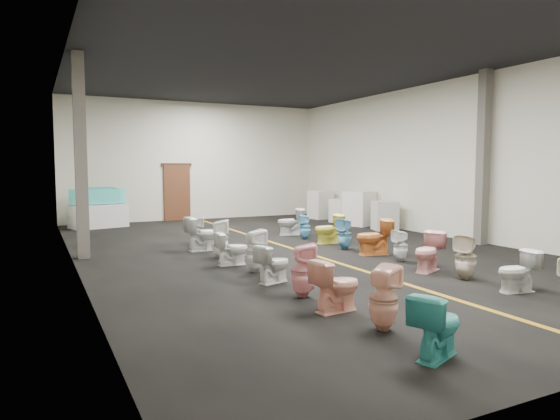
{
  "coord_description": "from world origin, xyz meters",
  "views": [
    {
      "loc": [
        -5.72,
        -10.76,
        2.01
      ],
      "look_at": [
        0.13,
        1.0,
        0.89
      ],
      "focal_mm": 32.0,
      "sensor_mm": 36.0,
      "label": 1
    }
  ],
  "objects_px": {
    "toilet_left_1": "(384,298)",
    "toilet_right_7": "(329,229)",
    "toilet_right_8": "(305,227)",
    "toilet_left_3": "(303,270)",
    "toilet_left_2": "(336,285)",
    "toilet_right_6": "(345,234)",
    "appliance_crate_d": "(320,205)",
    "toilet_right_3": "(429,252)",
    "toilet_left_4": "(273,263)",
    "appliance_crate_a": "(385,216)",
    "appliance_crate_b": "(359,208)",
    "appliance_crate_c": "(343,211)",
    "toilet_left_5": "(255,251)",
    "toilet_right_1": "(518,271)",
    "toilet_left_6": "(232,249)",
    "toilet_right_4": "(401,246)",
    "toilet_left_0": "(437,325)",
    "toilet_left_7": "(220,239)",
    "toilet_right_9": "(290,222)",
    "display_table": "(98,216)",
    "toilet_left_8": "(203,234)",
    "bathtub": "(98,196)",
    "toilet_right_2": "(466,257)",
    "toilet_left_9": "(197,231)"
  },
  "relations": [
    {
      "from": "toilet_left_1",
      "to": "toilet_left_6",
      "type": "bearing_deg",
      "value": -21.71
    },
    {
      "from": "toilet_left_3",
      "to": "toilet_left_5",
      "type": "xyz_separation_m",
      "value": [
        0.07,
        2.02,
        -0.01
      ]
    },
    {
      "from": "toilet_left_1",
      "to": "toilet_right_4",
      "type": "height_order",
      "value": "toilet_left_1"
    },
    {
      "from": "bathtub",
      "to": "appliance_crate_b",
      "type": "distance_m",
      "value": 8.86
    },
    {
      "from": "appliance_crate_b",
      "to": "appliance_crate_d",
      "type": "relative_size",
      "value": 1.09
    },
    {
      "from": "display_table",
      "to": "toilet_left_8",
      "type": "distance_m",
      "value": 6.27
    },
    {
      "from": "appliance_crate_a",
      "to": "toilet_right_3",
      "type": "distance_m",
      "value": 6.44
    },
    {
      "from": "toilet_right_3",
      "to": "toilet_right_8",
      "type": "bearing_deg",
      "value": 157.18
    },
    {
      "from": "bathtub",
      "to": "toilet_left_1",
      "type": "bearing_deg",
      "value": -93.77
    },
    {
      "from": "toilet_left_4",
      "to": "toilet_left_8",
      "type": "xyz_separation_m",
      "value": [
        -0.08,
        3.79,
        0.08
      ]
    },
    {
      "from": "appliance_crate_d",
      "to": "toilet_left_0",
      "type": "bearing_deg",
      "value": -116.16
    },
    {
      "from": "appliance_crate_d",
      "to": "toilet_right_2",
      "type": "relative_size",
      "value": 1.32
    },
    {
      "from": "display_table",
      "to": "toilet_right_9",
      "type": "height_order",
      "value": "toilet_right_9"
    },
    {
      "from": "appliance_crate_b",
      "to": "appliance_crate_c",
      "type": "relative_size",
      "value": 1.38
    },
    {
      "from": "toilet_left_3",
      "to": "appliance_crate_a",
      "type": "bearing_deg",
      "value": -26.82
    },
    {
      "from": "toilet_right_9",
      "to": "toilet_left_0",
      "type": "bearing_deg",
      "value": -6.83
    },
    {
      "from": "toilet_left_3",
      "to": "toilet_right_3",
      "type": "relative_size",
      "value": 1.09
    },
    {
      "from": "toilet_right_3",
      "to": "toilet_right_7",
      "type": "relative_size",
      "value": 0.99
    },
    {
      "from": "toilet_right_7",
      "to": "toilet_left_4",
      "type": "bearing_deg",
      "value": -37.21
    },
    {
      "from": "toilet_left_2",
      "to": "appliance_crate_a",
      "type": "bearing_deg",
      "value": -49.67
    },
    {
      "from": "toilet_left_2",
      "to": "toilet_right_6",
      "type": "bearing_deg",
      "value": -42.4
    },
    {
      "from": "appliance_crate_c",
      "to": "toilet_left_3",
      "type": "bearing_deg",
      "value": -126.97
    },
    {
      "from": "toilet_left_4",
      "to": "toilet_right_6",
      "type": "relative_size",
      "value": 0.88
    },
    {
      "from": "toilet_left_3",
      "to": "toilet_right_7",
      "type": "bearing_deg",
      "value": -16.58
    },
    {
      "from": "appliance_crate_c",
      "to": "toilet_left_9",
      "type": "xyz_separation_m",
      "value": [
        -6.34,
        -2.74,
        -0.06
      ]
    },
    {
      "from": "toilet_left_0",
      "to": "toilet_left_5",
      "type": "relative_size",
      "value": 0.86
    },
    {
      "from": "toilet_right_1",
      "to": "toilet_right_7",
      "type": "relative_size",
      "value": 0.88
    },
    {
      "from": "appliance_crate_b",
      "to": "toilet_right_4",
      "type": "xyz_separation_m",
      "value": [
        -3.11,
        -5.89,
        -0.25
      ]
    },
    {
      "from": "appliance_crate_b",
      "to": "toilet_left_0",
      "type": "distance_m",
      "value": 12.13
    },
    {
      "from": "toilet_left_4",
      "to": "toilet_right_3",
      "type": "distance_m",
      "value": 3.13
    },
    {
      "from": "appliance_crate_d",
      "to": "toilet_right_9",
      "type": "height_order",
      "value": "appliance_crate_d"
    },
    {
      "from": "toilet_right_1",
      "to": "toilet_left_1",
      "type": "bearing_deg",
      "value": -70.11
    },
    {
      "from": "toilet_left_8",
      "to": "toilet_right_6",
      "type": "distance_m",
      "value": 3.47
    },
    {
      "from": "appliance_crate_c",
      "to": "toilet_left_2",
      "type": "bearing_deg",
      "value": -124.1
    },
    {
      "from": "toilet_left_4",
      "to": "toilet_right_1",
      "type": "distance_m",
      "value": 4.01
    },
    {
      "from": "toilet_left_4",
      "to": "toilet_left_8",
      "type": "height_order",
      "value": "toilet_left_8"
    },
    {
      "from": "toilet_right_1",
      "to": "toilet_left_6",
      "type": "bearing_deg",
      "value": -131.59
    },
    {
      "from": "toilet_left_5",
      "to": "toilet_left_2",
      "type": "bearing_deg",
      "value": 175.9
    },
    {
      "from": "appliance_crate_a",
      "to": "toilet_right_1",
      "type": "xyz_separation_m",
      "value": [
        -3.16,
        -7.39,
        -0.12
      ]
    },
    {
      "from": "appliance_crate_d",
      "to": "toilet_right_4",
      "type": "bearing_deg",
      "value": -110.13
    },
    {
      "from": "appliance_crate_d",
      "to": "toilet_right_8",
      "type": "height_order",
      "value": "appliance_crate_d"
    },
    {
      "from": "toilet_left_5",
      "to": "toilet_left_6",
      "type": "xyz_separation_m",
      "value": [
        -0.14,
        0.86,
        -0.07
      ]
    },
    {
      "from": "toilet_left_3",
      "to": "toilet_right_9",
      "type": "bearing_deg",
      "value": -6.54
    },
    {
      "from": "toilet_right_3",
      "to": "toilet_right_9",
      "type": "relative_size",
      "value": 0.97
    },
    {
      "from": "toilet_left_0",
      "to": "toilet_left_7",
      "type": "xyz_separation_m",
      "value": [
        -0.07,
        6.62,
        0.07
      ]
    },
    {
      "from": "toilet_left_1",
      "to": "toilet_right_7",
      "type": "distance_m",
      "value": 7.06
    },
    {
      "from": "bathtub",
      "to": "appliance_crate_c",
      "type": "xyz_separation_m",
      "value": [
        8.18,
        -2.39,
        -0.64
      ]
    },
    {
      "from": "toilet_right_8",
      "to": "toilet_left_3",
      "type": "bearing_deg",
      "value": -11.27
    },
    {
      "from": "toilet_right_4",
      "to": "toilet_right_6",
      "type": "xyz_separation_m",
      "value": [
        -0.19,
        1.86,
        0.04
      ]
    },
    {
      "from": "toilet_right_3",
      "to": "toilet_right_6",
      "type": "bearing_deg",
      "value": 157.07
    }
  ]
}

